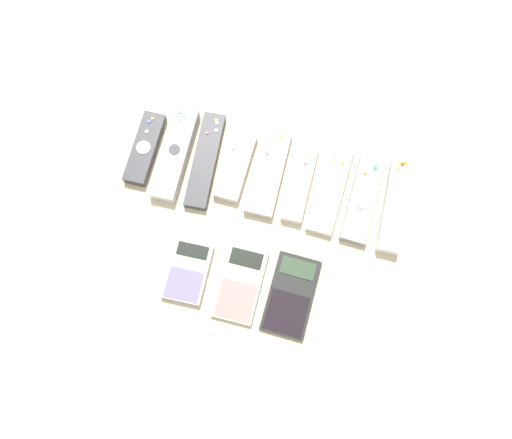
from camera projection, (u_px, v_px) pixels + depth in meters
The scene contains 13 objects.
ground_plane at pixel (253, 234), 1.01m from camera, with size 3.00×3.00×0.00m, color beige.
remote_0 at pixel (145, 148), 1.05m from camera, with size 0.05×0.16×0.02m.
remote_1 at pixel (175, 153), 1.05m from camera, with size 0.05×0.21×0.03m.
remote_2 at pixel (205, 160), 1.05m from camera, with size 0.06×0.21×0.02m.
remote_3 at pixel (236, 166), 1.04m from camera, with size 0.06×0.16×0.02m.
remote_4 at pixel (269, 172), 1.04m from camera, with size 0.06×0.19×0.02m.
remote_5 at pixel (300, 182), 1.03m from camera, with size 0.04×0.17×0.02m.
remote_6 at pixel (330, 189), 1.03m from camera, with size 0.06×0.20×0.02m.
remote_7 at pixel (363, 199), 1.02m from camera, with size 0.06×0.19×0.02m.
remote_8 at pixel (395, 204), 1.02m from camera, with size 0.04×0.21×0.03m.
calculator_0 at pixel (188, 271), 0.98m from camera, with size 0.08×0.12×0.02m.
calculator_1 at pixel (238, 283), 0.98m from camera, with size 0.08×0.15×0.01m.
calculator_2 at pixel (291, 295), 0.97m from camera, with size 0.09×0.16×0.01m.
Camera 1 is at (0.06, -0.24, 0.98)m, focal length 35.00 mm.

